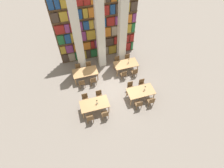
{
  "coord_description": "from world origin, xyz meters",
  "views": [
    {
      "loc": [
        -2.25,
        -7.76,
        10.24
      ],
      "look_at": [
        0.0,
        -0.14,
        0.68
      ],
      "focal_mm": 28.0,
      "sensor_mm": 36.0,
      "label": 1
    }
  ],
  "objects_px": {
    "chair_2": "(105,114)",
    "reading_table_2": "(85,72)",
    "pillar_center": "(100,33)",
    "chair_11": "(89,66)",
    "chair_5": "(130,87)",
    "chair_8": "(82,83)",
    "desk_lamp_0": "(97,101)",
    "chair_6": "(151,101)",
    "reading_table_0": "(95,104)",
    "desk_lamp_2": "(129,60)",
    "chair_1": "(85,99)",
    "chair_0": "(90,118)",
    "chair_3": "(99,95)",
    "chair_14": "(135,72)",
    "reading_table_1": "(141,92)",
    "chair_15": "(128,59)",
    "chair_7": "(142,84)",
    "chair_13": "(117,61)",
    "pillar_right": "(122,29)",
    "pillar_left": "(77,37)",
    "chair_4": "(139,104)",
    "chair_9": "(78,69)",
    "reading_table_3": "(126,64)",
    "chair_12": "(124,74)",
    "chair_10": "(93,81)",
    "desk_lamp_1": "(145,87)"
  },
  "relations": [
    {
      "from": "chair_2",
      "to": "reading_table_2",
      "type": "distance_m",
      "value": 3.81
    },
    {
      "from": "reading_table_2",
      "to": "chair_6",
      "type": "bearing_deg",
      "value": -44.26
    },
    {
      "from": "desk_lamp_0",
      "to": "chair_1",
      "type": "bearing_deg",
      "value": 129.35
    },
    {
      "from": "desk_lamp_0",
      "to": "chair_13",
      "type": "relative_size",
      "value": 0.46
    },
    {
      "from": "chair_7",
      "to": "chair_11",
      "type": "xyz_separation_m",
      "value": [
        -3.34,
        2.88,
        0.0
      ]
    },
    {
      "from": "chair_2",
      "to": "chair_10",
      "type": "height_order",
      "value": "same"
    },
    {
      "from": "chair_5",
      "to": "chair_13",
      "type": "distance_m",
      "value": 2.85
    },
    {
      "from": "reading_table_0",
      "to": "reading_table_2",
      "type": "distance_m",
      "value": 2.99
    },
    {
      "from": "chair_12",
      "to": "desk_lamp_1",
      "type": "bearing_deg",
      "value": -68.52
    },
    {
      "from": "pillar_right",
      "to": "reading_table_3",
      "type": "height_order",
      "value": "pillar_right"
    },
    {
      "from": "reading_table_0",
      "to": "chair_12",
      "type": "xyz_separation_m",
      "value": [
        2.75,
        2.17,
        -0.21
      ]
    },
    {
      "from": "chair_0",
      "to": "chair_12",
      "type": "relative_size",
      "value": 1.0
    },
    {
      "from": "pillar_left",
      "to": "chair_8",
      "type": "height_order",
      "value": "pillar_left"
    },
    {
      "from": "desk_lamp_0",
      "to": "reading_table_2",
      "type": "bearing_deg",
      "value": 94.04
    },
    {
      "from": "pillar_center",
      "to": "desk_lamp_0",
      "type": "xyz_separation_m",
      "value": [
        -1.4,
        -4.27,
        -1.97
      ]
    },
    {
      "from": "chair_6",
      "to": "chair_0",
      "type": "bearing_deg",
      "value": -178.54
    },
    {
      "from": "desk_lamp_0",
      "to": "desk_lamp_2",
      "type": "xyz_separation_m",
      "value": [
        3.22,
        2.98,
        0.04
      ]
    },
    {
      "from": "chair_2",
      "to": "desk_lamp_0",
      "type": "distance_m",
      "value": 0.99
    },
    {
      "from": "chair_5",
      "to": "chair_8",
      "type": "relative_size",
      "value": 1.0
    },
    {
      "from": "chair_1",
      "to": "reading_table_1",
      "type": "distance_m",
      "value": 3.83
    },
    {
      "from": "chair_3",
      "to": "desk_lamp_2",
      "type": "bearing_deg",
      "value": -143.29
    },
    {
      "from": "chair_4",
      "to": "chair_13",
      "type": "relative_size",
      "value": 1.0
    },
    {
      "from": "reading_table_0",
      "to": "chair_11",
      "type": "distance_m",
      "value": 3.8
    },
    {
      "from": "chair_0",
      "to": "chair_2",
      "type": "xyz_separation_m",
      "value": [
        0.98,
        0.0,
        0.0
      ]
    },
    {
      "from": "chair_3",
      "to": "chair_9",
      "type": "bearing_deg",
      "value": -72.27
    },
    {
      "from": "chair_8",
      "to": "chair_13",
      "type": "distance_m",
      "value": 3.55
    },
    {
      "from": "reading_table_3",
      "to": "chair_13",
      "type": "distance_m",
      "value": 0.93
    },
    {
      "from": "pillar_right",
      "to": "chair_5",
      "type": "bearing_deg",
      "value": -96.71
    },
    {
      "from": "pillar_right",
      "to": "chair_4",
      "type": "relative_size",
      "value": 6.93
    },
    {
      "from": "chair_6",
      "to": "chair_14",
      "type": "height_order",
      "value": "same"
    },
    {
      "from": "chair_2",
      "to": "chair_14",
      "type": "xyz_separation_m",
      "value": [
        3.16,
        2.95,
        0.0
      ]
    },
    {
      "from": "chair_1",
      "to": "chair_11",
      "type": "height_order",
      "value": "same"
    },
    {
      "from": "desk_lamp_2",
      "to": "chair_12",
      "type": "bearing_deg",
      "value": -130.03
    },
    {
      "from": "chair_8",
      "to": "chair_7",
      "type": "bearing_deg",
      "value": -17.52
    },
    {
      "from": "pillar_right",
      "to": "chair_14",
      "type": "bearing_deg",
      "value": -78.48
    },
    {
      "from": "chair_7",
      "to": "chair_10",
      "type": "distance_m",
      "value": 3.59
    },
    {
      "from": "chair_3",
      "to": "reading_table_2",
      "type": "height_order",
      "value": "chair_3"
    },
    {
      "from": "desk_lamp_0",
      "to": "pillar_center",
      "type": "bearing_deg",
      "value": 71.85
    },
    {
      "from": "desk_lamp_0",
      "to": "chair_6",
      "type": "relative_size",
      "value": 0.46
    },
    {
      "from": "chair_0",
      "to": "chair_15",
      "type": "bearing_deg",
      "value": 47.49
    },
    {
      "from": "chair_4",
      "to": "chair_9",
      "type": "bearing_deg",
      "value": 126.57
    },
    {
      "from": "pillar_left",
      "to": "chair_4",
      "type": "xyz_separation_m",
      "value": [
        2.9,
        -4.92,
        -2.53
      ]
    },
    {
      "from": "pillar_center",
      "to": "chair_11",
      "type": "bearing_deg",
      "value": -158.35
    },
    {
      "from": "pillar_right",
      "to": "desk_lamp_2",
      "type": "relative_size",
      "value": 12.93
    },
    {
      "from": "chair_4",
      "to": "desk_lamp_1",
      "type": "bearing_deg",
      "value": 47.97
    },
    {
      "from": "reading_table_1",
      "to": "reading_table_2",
      "type": "xyz_separation_m",
      "value": [
        -3.32,
        2.88,
        0.0
      ]
    },
    {
      "from": "chair_1",
      "to": "chair_8",
      "type": "bearing_deg",
      "value": -90.88
    },
    {
      "from": "chair_6",
      "to": "chair_13",
      "type": "relative_size",
      "value": 1.0
    },
    {
      "from": "chair_2",
      "to": "chair_4",
      "type": "height_order",
      "value": "same"
    },
    {
      "from": "chair_0",
      "to": "chair_1",
      "type": "height_order",
      "value": "same"
    }
  ]
}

